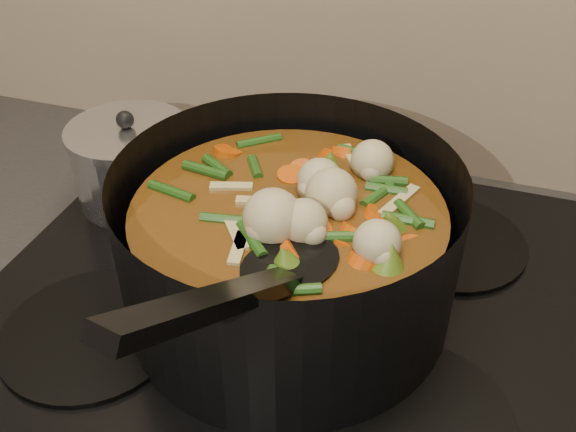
% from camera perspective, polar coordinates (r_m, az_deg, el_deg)
% --- Properties ---
extents(stovetop, '(0.62, 0.54, 0.03)m').
position_cam_1_polar(stovetop, '(0.71, -0.29, -6.68)').
color(stovetop, black).
rests_on(stovetop, counter).
extents(stockpot, '(0.43, 0.50, 0.24)m').
position_cam_1_polar(stockpot, '(0.63, 0.01, -2.88)').
color(stockpot, black).
rests_on(stockpot, stovetop).
extents(saucepan, '(0.15, 0.15, 0.12)m').
position_cam_1_polar(saucepan, '(0.83, -13.67, 4.60)').
color(saucepan, silver).
rests_on(saucepan, stovetop).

